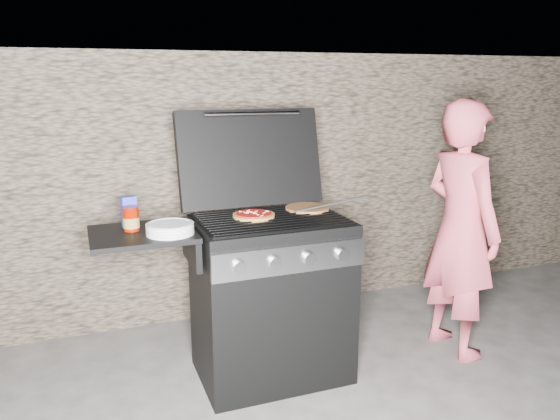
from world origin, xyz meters
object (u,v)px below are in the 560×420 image
object	(u,v)px
gas_grill	(228,304)
sauce_jar	(131,219)
person	(461,229)
pizza_topped	(254,215)

from	to	relation	value
gas_grill	sauce_jar	size ratio (longest dim) A/B	11.22
sauce_jar	person	world-z (taller)	person
gas_grill	person	distance (m)	1.44
pizza_topped	sauce_jar	distance (m)	0.64
pizza_topped	sauce_jar	bearing A→B (deg)	-178.70
gas_grill	pizza_topped	world-z (taller)	pizza_topped
gas_grill	person	bearing A→B (deg)	-4.60
person	sauce_jar	bearing A→B (deg)	80.58
person	pizza_topped	bearing A→B (deg)	77.51
sauce_jar	pizza_topped	bearing A→B (deg)	1.30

